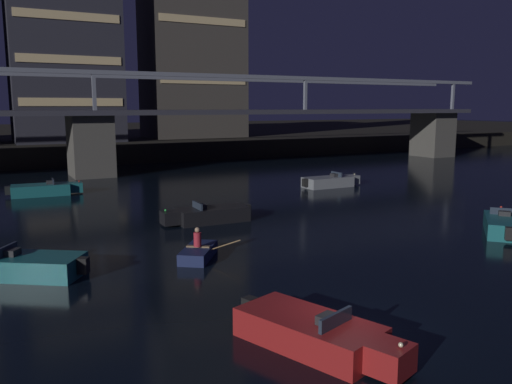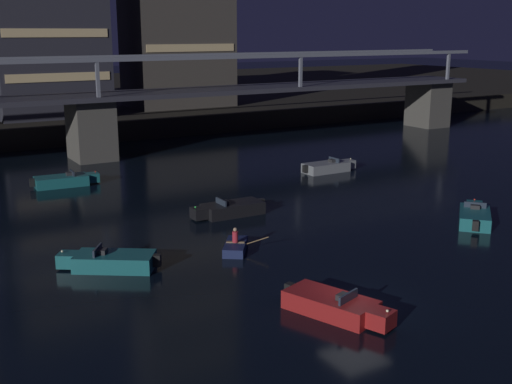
# 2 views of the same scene
# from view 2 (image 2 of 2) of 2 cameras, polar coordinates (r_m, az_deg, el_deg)

# --- Properties ---
(ground_plane) EXTENTS (400.00, 400.00, 0.00)m
(ground_plane) POSITION_cam_2_polar(r_m,az_deg,el_deg) (28.99, 8.79, -9.84)
(ground_plane) COLOR black
(far_riverbank) EXTENTS (240.00, 80.00, 2.20)m
(far_riverbank) POSITION_cam_2_polar(r_m,az_deg,el_deg) (108.73, -21.57, 7.46)
(far_riverbank) COLOR black
(far_riverbank) RESTS_ON ground
(river_bridge) EXTENTS (91.20, 6.40, 9.38)m
(river_bridge) POSITION_cam_2_polar(r_m,az_deg,el_deg) (61.70, -14.39, 6.90)
(river_bridge) COLOR #4C4944
(river_bridge) RESTS_ON ground
(tower_central) EXTENTS (12.06, 9.06, 23.69)m
(tower_central) POSITION_cam_2_polar(r_m,az_deg,el_deg) (77.82, -18.13, 14.98)
(tower_central) COLOR #282833
(tower_central) RESTS_ON far_riverbank
(speedboat_near_center) EXTENTS (5.22, 2.07, 1.16)m
(speedboat_near_center) POSITION_cam_2_polar(r_m,az_deg,el_deg) (52.10, -16.51, 0.97)
(speedboat_near_center) COLOR #196066
(speedboat_near_center) RESTS_ON ground
(speedboat_near_right) EXTENTS (5.20, 1.84, 1.16)m
(speedboat_near_right) POSITION_cam_2_polar(r_m,az_deg,el_deg) (55.37, 6.35, 2.21)
(speedboat_near_right) COLOR gray
(speedboat_near_right) RESTS_ON ground
(speedboat_mid_left) EXTENTS (5.20, 1.84, 1.16)m
(speedboat_mid_left) POSITION_cam_2_polar(r_m,az_deg,el_deg) (42.01, -2.32, -1.51)
(speedboat_mid_left) COLOR black
(speedboat_mid_left) RESTS_ON ground
(speedboat_mid_center) EXTENTS (4.50, 4.26, 1.16)m
(speedboat_mid_center) POSITION_cam_2_polar(r_m,az_deg,el_deg) (42.61, 18.68, -2.03)
(speedboat_mid_center) COLOR #196066
(speedboat_mid_center) RESTS_ON ground
(speedboat_mid_right) EXTENTS (3.02, 5.11, 1.16)m
(speedboat_mid_right) POSITION_cam_2_polar(r_m,az_deg,el_deg) (27.82, 6.96, -9.89)
(speedboat_mid_right) COLOR maroon
(speedboat_mid_right) RESTS_ON ground
(speedboat_far_left) EXTENTS (4.77, 3.83, 1.16)m
(speedboat_far_left) POSITION_cam_2_polar(r_m,az_deg,el_deg) (33.48, -12.68, -5.95)
(speedboat_far_left) COLOR #196066
(speedboat_far_left) RESTS_ON ground
(dinghy_with_paddler) EXTENTS (2.69, 2.75, 1.36)m
(dinghy_with_paddler) POSITION_cam_2_polar(r_m,az_deg,el_deg) (35.29, -1.81, -4.79)
(dinghy_with_paddler) COLOR #19234C
(dinghy_with_paddler) RESTS_ON ground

